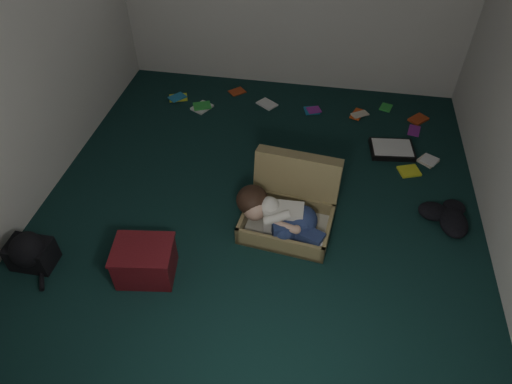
% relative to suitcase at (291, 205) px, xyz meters
% --- Properties ---
extents(floor, '(4.50, 4.50, 0.00)m').
position_rel_suitcase_xyz_m(floor, '(-0.30, 0.07, -0.17)').
color(floor, black).
rests_on(floor, ground).
extents(wall_left, '(0.00, 4.50, 4.50)m').
position_rel_suitcase_xyz_m(wall_left, '(-2.30, 0.07, 1.13)').
color(wall_left, silver).
rests_on(wall_left, ground).
extents(suitcase, '(0.84, 0.82, 0.56)m').
position_rel_suitcase_xyz_m(suitcase, '(0.00, 0.00, 0.00)').
color(suitcase, '#8F7E4E').
rests_on(suitcase, floor).
extents(person, '(0.81, 0.46, 0.35)m').
position_rel_suitcase_xyz_m(person, '(-0.07, -0.18, 0.04)').
color(person, silver).
rests_on(person, suitcase).
extents(maroon_bin, '(0.51, 0.42, 0.32)m').
position_rel_suitcase_xyz_m(maroon_bin, '(-1.05, -0.80, -0.01)').
color(maroon_bin, '#541116').
rests_on(maroon_bin, floor).
extents(backpack, '(0.43, 0.34, 0.26)m').
position_rel_suitcase_xyz_m(backpack, '(-2.00, -0.86, -0.04)').
color(backpack, black).
rests_on(backpack, floor).
extents(clothing_pile, '(0.52, 0.44, 0.15)m').
position_rel_suitcase_xyz_m(clothing_pile, '(1.39, 0.25, -0.09)').
color(clothing_pile, black).
rests_on(clothing_pile, floor).
extents(paper_tray, '(0.48, 0.38, 0.06)m').
position_rel_suitcase_xyz_m(paper_tray, '(0.94, 1.14, -0.14)').
color(paper_tray, black).
rests_on(paper_tray, floor).
extents(book_scatter, '(3.06, 1.40, 0.02)m').
position_rel_suitcase_xyz_m(book_scatter, '(0.20, 1.62, -0.16)').
color(book_scatter, yellow).
rests_on(book_scatter, floor).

